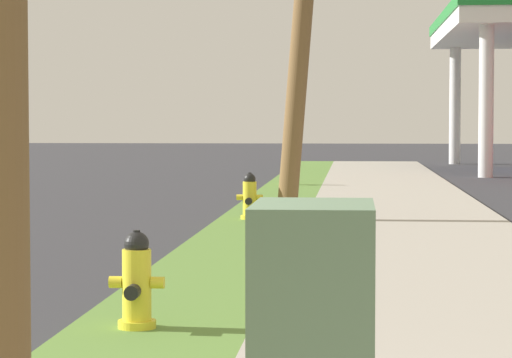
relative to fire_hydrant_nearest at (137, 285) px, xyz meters
name	(u,v)px	position (x,y,z in m)	size (l,w,h in m)	color
fire_hydrant_nearest	(137,285)	(0.00, 0.00, 0.00)	(0.42, 0.38, 0.74)	yellow
fire_hydrant_second	(250,199)	(-0.02, 9.56, 0.00)	(0.42, 0.38, 0.74)	yellow
fire_hydrant_third	(290,171)	(0.08, 19.37, 0.00)	(0.42, 0.37, 0.74)	yellow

